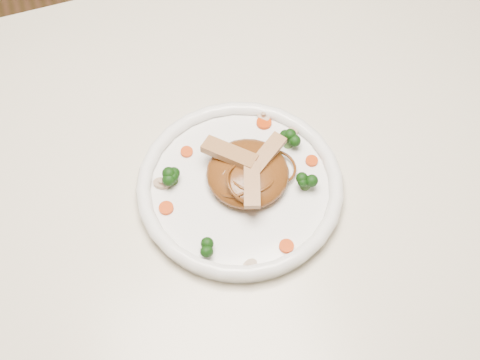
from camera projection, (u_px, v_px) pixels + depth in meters
name	position (u px, v px, depth m)	size (l,w,h in m)	color
ground	(226.00, 336.00, 1.52)	(4.00, 4.00, 0.00)	brown
table	(218.00, 200.00, 0.97)	(1.20, 0.80, 0.75)	beige
plate	(240.00, 189.00, 0.85)	(0.28, 0.28, 0.02)	white
noodle_mound	(248.00, 173.00, 0.84)	(0.11, 0.11, 0.04)	brown
chicken_a	(267.00, 153.00, 0.83)	(0.06, 0.02, 0.01)	tan
chicken_b	(229.00, 153.00, 0.83)	(0.08, 0.02, 0.01)	tan
chicken_c	(252.00, 185.00, 0.81)	(0.06, 0.02, 0.01)	tan
broccoli_0	(289.00, 138.00, 0.87)	(0.03, 0.03, 0.03)	#11380B
broccoli_1	(172.00, 176.00, 0.84)	(0.02, 0.02, 0.03)	#11380B
broccoli_2	(207.00, 247.00, 0.78)	(0.03, 0.03, 0.03)	#11380B
broccoli_3	(306.00, 180.00, 0.83)	(0.03, 0.03, 0.03)	#11380B
carrot_0	(264.00, 123.00, 0.90)	(0.02, 0.02, 0.01)	#DD3B08
carrot_1	(166.00, 208.00, 0.83)	(0.02, 0.02, 0.01)	#DD3B08
carrot_2	(312.00, 161.00, 0.87)	(0.02, 0.02, 0.01)	#DD3B08
carrot_3	(187.00, 152.00, 0.87)	(0.02, 0.02, 0.01)	#DD3B08
carrot_4	(286.00, 246.00, 0.80)	(0.02, 0.02, 0.01)	#DD3B08
mushroom_0	(250.00, 266.00, 0.78)	(0.02, 0.02, 0.01)	#C5AF94
mushroom_1	(293.00, 133.00, 0.89)	(0.02, 0.02, 0.01)	#C5AF94
mushroom_2	(162.00, 183.00, 0.85)	(0.02, 0.02, 0.01)	#C5AF94
mushroom_3	(263.00, 117.00, 0.91)	(0.02, 0.02, 0.01)	#C5AF94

